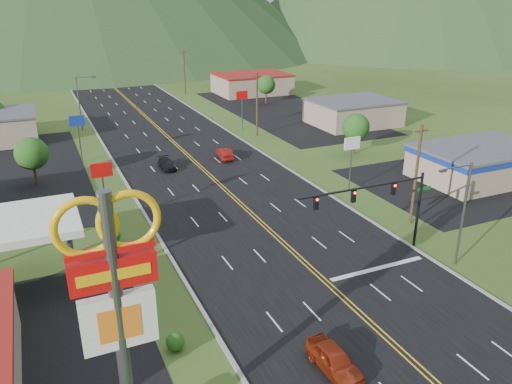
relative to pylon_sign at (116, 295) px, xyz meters
name	(u,v)px	position (x,y,z in m)	size (l,w,h in m)	color
ground	(434,382)	(17.00, -2.00, -9.30)	(500.00, 500.00, 0.00)	#2E3E16
road	(434,382)	(17.00, -2.00, -9.30)	(20.00, 460.00, 0.04)	black
pylon_sign	(116,295)	(0.00, 0.00, 0.00)	(4.32, 0.60, 14.00)	#59595E
traffic_signal	(383,198)	(23.48, 12.00, -3.97)	(13.10, 0.43, 7.00)	black
streetlight_east	(461,208)	(28.18, 8.00, -4.12)	(3.28, 0.25, 9.00)	#59595E
streetlight_west	(81,100)	(5.32, 68.00, -4.12)	(3.28, 0.25, 9.00)	#59595E
gas_canopy	(9,226)	(-5.00, 20.00, -4.43)	(10.00, 8.00, 5.30)	white
building_east_near	(481,161)	(47.00, 23.00, -7.03)	(15.40, 10.40, 4.10)	tan
building_east_mid	(353,112)	(49.00, 53.00, -7.14)	(14.40, 11.40, 4.30)	tan
building_east_far	(252,84)	(45.00, 88.00, -7.04)	(16.40, 12.40, 4.50)	tan
pole_sign_west_a	(102,176)	(3.00, 28.00, -4.25)	(2.00, 0.18, 6.40)	#59595E
pole_sign_west_b	(78,126)	(3.00, 50.00, -4.25)	(2.00, 0.18, 6.40)	#59595E
pole_sign_east_a	(352,149)	(30.00, 26.00, -4.25)	(2.00, 0.18, 6.40)	#59595E
pole_sign_east_b	(242,99)	(30.00, 58.00, -4.25)	(2.00, 0.18, 6.40)	#59595E
tree_west_a	(32,154)	(-3.00, 43.00, -5.41)	(3.84, 3.84, 5.82)	#382314
tree_east_a	(356,127)	(39.00, 38.00, -5.41)	(3.84, 3.84, 5.82)	#382314
tree_east_b	(266,85)	(43.00, 76.00, -5.41)	(3.84, 3.84, 5.82)	#382314
utility_pole_a	(416,175)	(30.50, 16.00, -4.17)	(1.60, 0.28, 10.00)	#382314
utility_pole_b	(257,104)	(30.50, 53.00, -4.17)	(1.60, 0.28, 10.00)	#382314
utility_pole_c	(184,72)	(30.50, 93.00, -4.17)	(1.60, 0.28, 10.00)	#382314
utility_pole_d	(145,54)	(30.50, 133.00, -4.17)	(1.60, 0.28, 10.00)	#382314
car_red_near	(334,360)	(12.14, 1.22, -8.54)	(1.80, 4.47, 1.52)	maroon
car_dark_mid	(167,164)	(12.76, 42.36, -8.68)	(1.75, 4.30, 1.25)	black
car_red_far	(225,154)	(21.26, 43.43, -8.56)	(1.56, 4.48, 1.48)	maroon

